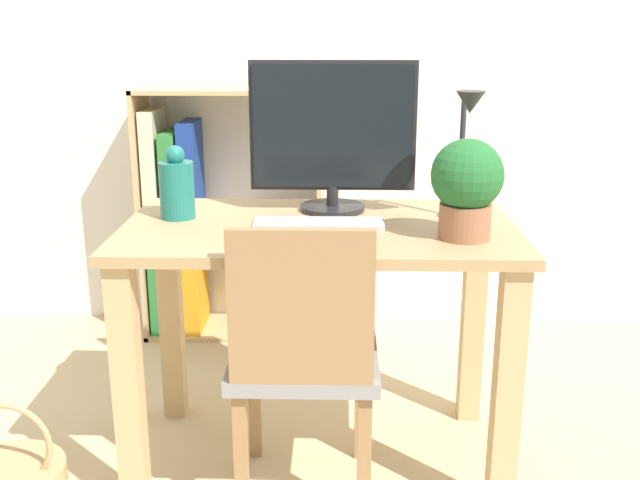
{
  "coord_description": "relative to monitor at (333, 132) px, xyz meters",
  "views": [
    {
      "loc": [
        0.06,
        -2.04,
        1.3
      ],
      "look_at": [
        0.0,
        0.1,
        0.67
      ],
      "focal_mm": 42.0,
      "sensor_mm": 36.0,
      "label": 1
    }
  ],
  "objects": [
    {
      "name": "bookshelf",
      "position": [
        -0.57,
        0.81,
        -0.49
      ],
      "size": [
        0.75,
        0.28,
        1.04
      ],
      "color": "tan",
      "rests_on": "ground_plane"
    },
    {
      "name": "vase",
      "position": [
        -0.45,
        -0.1,
        -0.14
      ],
      "size": [
        0.1,
        0.1,
        0.21
      ],
      "color": "#1E7266",
      "rests_on": "desk"
    },
    {
      "name": "ground_plane",
      "position": [
        -0.04,
        -0.17,
        -0.98
      ],
      "size": [
        10.0,
        10.0,
        0.0
      ],
      "primitive_type": "plane",
      "color": "#CCB284"
    },
    {
      "name": "potted_plant",
      "position": [
        0.35,
        -0.3,
        -0.09
      ],
      "size": [
        0.19,
        0.19,
        0.26
      ],
      "color": "#9E6647",
      "rests_on": "desk"
    },
    {
      "name": "wall_back",
      "position": [
        -0.04,
        0.98,
        0.32
      ],
      "size": [
        8.0,
        0.05,
        2.6
      ],
      "color": "silver",
      "rests_on": "ground_plane"
    },
    {
      "name": "keyboard",
      "position": [
        -0.04,
        -0.19,
        -0.23
      ],
      "size": [
        0.36,
        0.11,
        0.02
      ],
      "color": "#B2B2B7",
      "rests_on": "desk"
    },
    {
      "name": "monitor",
      "position": [
        0.0,
        0.0,
        0.0
      ],
      "size": [
        0.49,
        0.19,
        0.45
      ],
      "color": "#232326",
      "rests_on": "desk"
    },
    {
      "name": "desk",
      "position": [
        -0.04,
        -0.17,
        -0.4
      ],
      "size": [
        1.11,
        0.63,
        0.75
      ],
      "color": "tan",
      "rests_on": "ground_plane"
    },
    {
      "name": "chair",
      "position": [
        -0.07,
        -0.39,
        -0.53
      ],
      "size": [
        0.4,
        0.4,
        0.83
      ],
      "rotation": [
        0.0,
        0.0,
        0.14
      ],
      "color": "gray",
      "rests_on": "ground_plane"
    },
    {
      "name": "desk_lamp",
      "position": [
        0.37,
        -0.13,
        -0.01
      ],
      "size": [
        0.1,
        0.19,
        0.37
      ],
      "color": "#2D2D33",
      "rests_on": "desk"
    }
  ]
}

